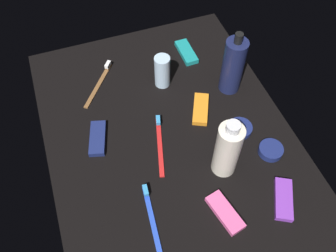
{
  "coord_description": "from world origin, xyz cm",
  "views": [
    {
      "loc": [
        50.8,
        -17.92,
        79.86
      ],
      "look_at": [
        0.0,
        0.0,
        3.0
      ],
      "focal_mm": 38.28,
      "sensor_mm": 36.0,
      "label": 1
    }
  ],
  "objects": [
    {
      "name": "toothbrush_brown",
      "position": [
        -23.49,
        -13.15,
        0.61
      ],
      "size": [
        15.13,
        11.75,
        2.1
      ],
      "color": "brown",
      "rests_on": "ground_plane"
    },
    {
      "name": "snack_bar_orange",
      "position": [
        -3.92,
        11.05,
        0.75
      ],
      "size": [
        11.11,
        8.11,
        1.5
      ],
      "primitive_type": "cube",
      "rotation": [
        0.0,
        0.0,
        -0.45
      ],
      "color": "orange",
      "rests_on": "ground_plane"
    },
    {
      "name": "snack_bar_teal",
      "position": [
        -26.47,
        15.49,
        0.75
      ],
      "size": [
        10.47,
        4.2,
        1.5
      ],
      "primitive_type": "cube",
      "rotation": [
        0.0,
        0.0,
        0.02
      ],
      "color": "teal",
      "rests_on": "ground_plane"
    },
    {
      "name": "toothbrush_red",
      "position": [
        2.46,
        -3.2,
        0.61
      ],
      "size": [
        17.69,
        5.87,
        2.1
      ],
      "color": "red",
      "rests_on": "ground_plane"
    },
    {
      "name": "snack_bar_pink",
      "position": [
        25.91,
        4.83,
        0.75
      ],
      "size": [
        11.03,
        6.21,
        1.5
      ],
      "primitive_type": "cube",
      "rotation": [
        0.0,
        0.0,
        0.22
      ],
      "color": "#E55999",
      "rests_on": "ground_plane"
    },
    {
      "name": "snack_bar_purple",
      "position": [
        27.52,
        19.23,
        0.75
      ],
      "size": [
        11.05,
        8.48,
        1.5
      ],
      "primitive_type": "cube",
      "rotation": [
        0.0,
        0.0,
        -0.5
      ],
      "color": "purple",
      "rests_on": "ground_plane"
    },
    {
      "name": "cream_tin_left",
      "position": [
        14.62,
        22.86,
        0.97
      ],
      "size": [
        6.26,
        6.26,
        1.94
      ],
      "primitive_type": "cylinder",
      "color": "navy",
      "rests_on": "ground_plane"
    },
    {
      "name": "lotion_bottle",
      "position": [
        -9.28,
        22.22,
        8.82
      ],
      "size": [
        6.07,
        6.07,
        20.02
      ],
      "color": "#181E45",
      "rests_on": "ground_plane"
    },
    {
      "name": "cream_tin_right",
      "position": [
        5.68,
        18.5,
        0.77
      ],
      "size": [
        6.58,
        6.58,
        1.54
      ],
      "primitive_type": "cylinder",
      "color": "navy",
      "rests_on": "ground_plane"
    },
    {
      "name": "ground_plane",
      "position": [
        0.0,
        0.0,
        -0.6
      ],
      "size": [
        84.0,
        64.0,
        1.2
      ],
      "primitive_type": "cube",
      "color": "black"
    },
    {
      "name": "bodywash_bottle",
      "position": [
        14.5,
        9.59,
        8.47
      ],
      "size": [
        6.02,
        6.02,
        18.45
      ],
      "color": "silver",
      "rests_on": "ground_plane"
    },
    {
      "name": "deodorant_stick",
      "position": [
        -17.22,
        4.35,
        5.08
      ],
      "size": [
        4.5,
        4.5,
        10.16
      ],
      "primitive_type": "cylinder",
      "color": "silver",
      "rests_on": "ground_plane"
    },
    {
      "name": "snack_bar_navy",
      "position": [
        -3.94,
        -18.3,
        0.75
      ],
      "size": [
        11.1,
        6.7,
        1.5
      ],
      "primitive_type": "cube",
      "rotation": [
        0.0,
        0.0,
        -0.28
      ],
      "color": "navy",
      "rests_on": "ground_plane"
    },
    {
      "name": "toothbrush_blue",
      "position": [
        21.19,
        -11.5,
        0.61
      ],
      "size": [
        18.03,
        2.88,
        2.1
      ],
      "color": "blue",
      "rests_on": "ground_plane"
    }
  ]
}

